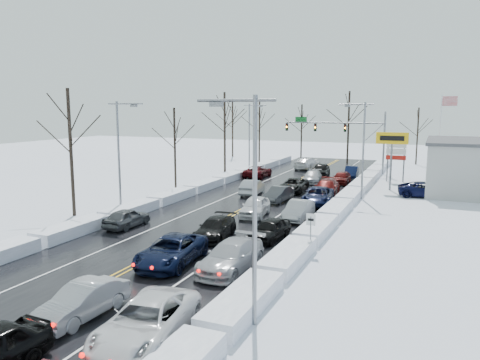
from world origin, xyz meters
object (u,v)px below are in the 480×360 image
at_px(tires_plus_sign, 392,142).
at_px(flagpole, 441,128).
at_px(traffic_signal_mast, 345,131).
at_px(oncoming_car_0, 252,194).

bearing_deg(tires_plus_sign, flagpole, 71.56).
relative_size(traffic_signal_mast, oncoming_car_0, 2.96).
relative_size(tires_plus_sign, oncoming_car_0, 1.34).
bearing_deg(flagpole, tires_plus_sign, -108.44).
xyz_separation_m(flagpole, oncoming_car_0, (-16.96, -21.97, -5.93)).
distance_m(flagpole, oncoming_car_0, 28.38).
bearing_deg(oncoming_car_0, tires_plus_sign, -153.14).
height_order(flagpole, oncoming_car_0, flagpole).
height_order(traffic_signal_mast, flagpole, flagpole).
distance_m(tires_plus_sign, flagpole, 14.79).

